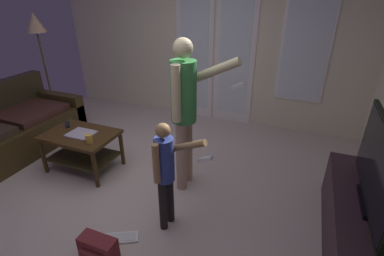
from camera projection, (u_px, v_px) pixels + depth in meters
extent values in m
cube|color=#BCAAA3|center=(132.00, 192.00, 3.23)|extent=(5.23, 4.77, 0.02)
cube|color=beige|center=(204.00, 32.00, 4.55)|extent=(5.23, 0.06, 2.88)
cube|color=white|center=(195.00, 59.00, 4.76)|extent=(0.65, 0.02, 2.07)
cube|color=silver|center=(194.00, 57.00, 4.72)|extent=(0.49, 0.01, 1.77)
cube|color=white|center=(234.00, 63.00, 4.53)|extent=(0.65, 0.02, 2.07)
cube|color=silver|center=(234.00, 60.00, 4.50)|extent=(0.49, 0.01, 1.77)
cube|color=white|center=(305.00, 52.00, 4.07)|extent=(0.68, 0.02, 1.48)
cube|color=silver|center=(305.00, 52.00, 4.06)|extent=(0.62, 0.01, 1.42)
cube|color=#392B14|center=(6.00, 141.00, 3.85)|extent=(0.94, 2.08, 0.43)
cube|color=#392B14|center=(59.00, 110.00, 4.62)|extent=(0.94, 0.16, 0.59)
cube|color=#452621|center=(30.00, 112.00, 4.09)|extent=(0.71, 0.81, 0.09)
cube|color=#3E2811|center=(80.00, 135.00, 3.44)|extent=(0.85, 0.59, 0.04)
cube|color=#312D14|center=(84.00, 156.00, 3.58)|extent=(0.77, 0.51, 0.02)
cylinder|color=#3E2811|center=(43.00, 156.00, 3.47)|extent=(0.05, 0.05, 0.45)
cylinder|color=#3E2811|center=(95.00, 170.00, 3.21)|extent=(0.05, 0.05, 0.45)
cylinder|color=#3E2811|center=(74.00, 138.00, 3.90)|extent=(0.05, 0.05, 0.45)
cylinder|color=#3E2811|center=(122.00, 149.00, 3.64)|extent=(0.05, 0.05, 0.45)
cube|color=#311F26|center=(357.00, 226.00, 2.43)|extent=(0.46, 1.59, 0.49)
cube|color=black|center=(365.00, 202.00, 2.31)|extent=(0.08, 0.42, 0.04)
cube|color=black|center=(378.00, 166.00, 2.16)|extent=(0.04, 1.21, 0.66)
cube|color=black|center=(375.00, 165.00, 2.16)|extent=(0.00, 1.16, 0.61)
cylinder|color=tan|center=(181.00, 157.00, 3.11)|extent=(0.11, 0.11, 0.82)
cylinder|color=tan|center=(187.00, 150.00, 3.26)|extent=(0.11, 0.11, 0.82)
cylinder|color=#3D9447|center=(184.00, 92.00, 2.87)|extent=(0.27, 0.27, 0.64)
sphere|color=beige|center=(183.00, 48.00, 2.67)|extent=(0.20, 0.20, 0.20)
cylinder|color=beige|center=(176.00, 94.00, 2.70)|extent=(0.09, 0.09, 0.57)
cylinder|color=beige|center=(214.00, 71.00, 2.84)|extent=(0.55, 0.09, 0.33)
cube|color=white|center=(238.00, 86.00, 2.81)|extent=(0.14, 0.04, 0.09)
cylinder|color=black|center=(163.00, 206.00, 2.63)|extent=(0.07, 0.07, 0.53)
cylinder|color=black|center=(170.00, 199.00, 2.71)|extent=(0.07, 0.07, 0.53)
cylinder|color=#334495|center=(164.00, 160.00, 2.46)|extent=(0.17, 0.17, 0.42)
sphere|color=#9C7548|center=(163.00, 130.00, 2.33)|extent=(0.13, 0.13, 0.13)
cylinder|color=#9C7548|center=(156.00, 164.00, 2.36)|extent=(0.06, 0.06, 0.37)
cylinder|color=#9C7548|center=(188.00, 146.00, 2.42)|extent=(0.37, 0.11, 0.21)
cube|color=white|center=(205.00, 159.00, 2.38)|extent=(0.14, 0.06, 0.09)
cylinder|color=#303025|center=(57.00, 117.00, 5.07)|extent=(0.26, 0.26, 0.02)
cylinder|color=brown|center=(47.00, 77.00, 4.74)|extent=(0.03, 0.03, 1.50)
cone|color=beige|center=(35.00, 22.00, 4.36)|extent=(0.30, 0.30, 0.29)
cube|color=maroon|center=(98.00, 248.00, 2.40)|extent=(0.33, 0.14, 0.21)
cube|color=white|center=(114.00, 239.00, 2.61)|extent=(0.45, 0.32, 0.02)
cube|color=silver|center=(114.00, 238.00, 2.60)|extent=(0.40, 0.28, 0.00)
cube|color=#B6A8BA|center=(81.00, 134.00, 3.41)|extent=(0.31, 0.25, 0.02)
cylinder|color=gold|center=(89.00, 139.00, 3.22)|extent=(0.08, 0.08, 0.10)
cube|color=black|center=(68.00, 124.00, 3.64)|extent=(0.16, 0.16, 0.02)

